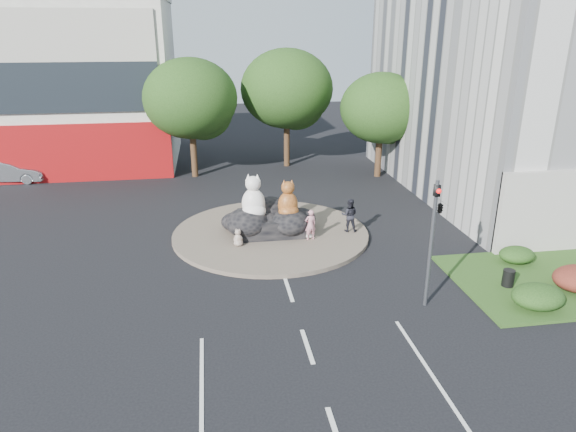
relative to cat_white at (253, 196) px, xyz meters
name	(u,v)px	position (x,y,z in m)	size (l,w,h in m)	color
ground	(307,346)	(0.87, -9.80, -2.23)	(120.00, 120.00, 0.00)	black
roundabout_island	(271,233)	(0.87, 0.20, -2.13)	(10.00, 10.00, 0.20)	brown
rock_plinth	(271,223)	(0.87, 0.20, -1.58)	(3.20, 2.60, 0.90)	black
shophouse_block	(2,83)	(-17.14, 18.12, 3.96)	(25.20, 12.30, 17.40)	silver
grass_verge	(572,279)	(12.87, -6.80, -2.17)	(10.00, 6.00, 0.12)	#294E1A
tree_left	(192,102)	(-3.07, 12.27, 3.02)	(6.46, 6.46, 8.27)	#382314
tree_mid	(288,93)	(3.93, 14.27, 3.33)	(6.84, 6.84, 8.76)	#382314
tree_right	(382,111)	(9.93, 10.27, 2.40)	(5.70, 5.70, 7.30)	#382314
hedge_near_green	(538,297)	(9.87, -8.80, -1.66)	(2.00, 1.60, 0.90)	#1B3912
hedge_back_green	(517,255)	(11.37, -5.00, -1.75)	(1.60, 1.28, 0.72)	#1B3912
traffic_light	(436,217)	(5.96, -7.80, 1.39)	(0.44, 1.24, 5.00)	#595B60
street_lamp	(536,148)	(13.68, -1.80, 2.32)	(2.34, 0.22, 8.06)	#595B60
cat_white	(253,196)	(0.00, 0.00, 0.00)	(1.36, 1.17, 2.26)	white
cat_tabby	(288,198)	(1.71, -0.14, -0.16)	(1.16, 1.00, 1.93)	#B85326
kitten_calico	(238,237)	(-0.89, -1.33, -1.60)	(0.52, 0.45, 0.86)	silver
kitten_white	(309,230)	(2.65, -0.90, -1.62)	(0.49, 0.42, 0.82)	silver
pedestrian_pink	(310,225)	(2.68, -1.14, -1.26)	(0.56, 0.37, 1.54)	#C57F8B
pedestrian_dark	(349,215)	(4.87, -0.35, -1.16)	(0.84, 0.66, 1.74)	black
parked_car	(10,171)	(-15.71, 12.68, -1.45)	(1.65, 4.74, 1.56)	#999CA0
litter_bin	(508,278)	(9.73, -7.04, -1.76)	(0.48, 0.48, 0.71)	black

